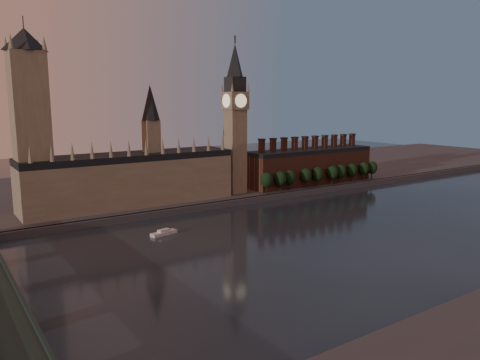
# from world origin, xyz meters

# --- Properties ---
(ground) EXTENTS (900.00, 900.00, 0.00)m
(ground) POSITION_xyz_m (0.00, 0.00, 0.00)
(ground) COLOR black
(ground) RESTS_ON ground
(north_bank) EXTENTS (900.00, 182.00, 4.00)m
(north_bank) POSITION_xyz_m (0.00, 178.04, 2.00)
(north_bank) COLOR #424246
(north_bank) RESTS_ON ground
(palace_of_westminster) EXTENTS (130.00, 30.30, 74.00)m
(palace_of_westminster) POSITION_xyz_m (-64.41, 114.91, 21.63)
(palace_of_westminster) COLOR gray
(palace_of_westminster) RESTS_ON north_bank
(victoria_tower) EXTENTS (24.00, 24.00, 108.00)m
(victoria_tower) POSITION_xyz_m (-120.00, 115.00, 59.09)
(victoria_tower) COLOR gray
(victoria_tower) RESTS_ON north_bank
(big_ben) EXTENTS (15.00, 15.00, 107.00)m
(big_ben) POSITION_xyz_m (10.00, 110.00, 56.83)
(big_ben) COLOR gray
(big_ben) RESTS_ON north_bank
(chimney_block) EXTENTS (110.00, 25.00, 37.00)m
(chimney_block) POSITION_xyz_m (80.00, 110.00, 17.82)
(chimney_block) COLOR brown
(chimney_block) RESTS_ON north_bank
(embankment_tree_0) EXTENTS (8.60, 8.60, 14.88)m
(embankment_tree_0) POSITION_xyz_m (26.59, 95.28, 13.47)
(embankment_tree_0) COLOR black
(embankment_tree_0) RESTS_ON north_bank
(embankment_tree_1) EXTENTS (8.60, 8.60, 14.88)m
(embankment_tree_1) POSITION_xyz_m (38.17, 94.39, 13.47)
(embankment_tree_1) COLOR black
(embankment_tree_1) RESTS_ON north_bank
(embankment_tree_2) EXTENTS (8.60, 8.60, 14.88)m
(embankment_tree_2) POSITION_xyz_m (47.58, 95.13, 13.47)
(embankment_tree_2) COLOR black
(embankment_tree_2) RESTS_ON north_bank
(embankment_tree_3) EXTENTS (8.60, 8.60, 14.88)m
(embankment_tree_3) POSITION_xyz_m (62.97, 95.22, 13.47)
(embankment_tree_3) COLOR black
(embankment_tree_3) RESTS_ON north_bank
(embankment_tree_4) EXTENTS (8.60, 8.60, 14.88)m
(embankment_tree_4) POSITION_xyz_m (74.17, 94.60, 13.47)
(embankment_tree_4) COLOR black
(embankment_tree_4) RESTS_ON north_bank
(embankment_tree_5) EXTENTS (8.60, 8.60, 14.88)m
(embankment_tree_5) POSITION_xyz_m (89.10, 93.95, 13.47)
(embankment_tree_5) COLOR black
(embankment_tree_5) RESTS_ON north_bank
(embankment_tree_6) EXTENTS (8.60, 8.60, 14.88)m
(embankment_tree_6) POSITION_xyz_m (98.55, 94.34, 13.47)
(embankment_tree_6) COLOR black
(embankment_tree_6) RESTS_ON north_bank
(embankment_tree_7) EXTENTS (8.60, 8.60, 14.88)m
(embankment_tree_7) POSITION_xyz_m (111.47, 94.73, 13.47)
(embankment_tree_7) COLOR black
(embankment_tree_7) RESTS_ON north_bank
(embankment_tree_8) EXTENTS (8.60, 8.60, 14.88)m
(embankment_tree_8) POSITION_xyz_m (125.46, 94.79, 13.47)
(embankment_tree_8) COLOR black
(embankment_tree_8) RESTS_ON north_bank
(embankment_tree_9) EXTENTS (8.60, 8.60, 14.88)m
(embankment_tree_9) POSITION_xyz_m (135.17, 94.59, 13.47)
(embankment_tree_9) COLOR black
(embankment_tree_9) RESTS_ON north_bank
(river_boat) EXTENTS (15.01, 6.95, 2.89)m
(river_boat) POSITION_xyz_m (-71.09, 54.19, 1.11)
(river_boat) COLOR silver
(river_boat) RESTS_ON ground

